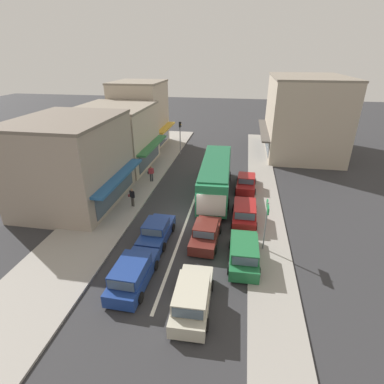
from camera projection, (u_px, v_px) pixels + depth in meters
The scene contains 20 objects.
ground_plane at pixel (187, 218), 24.09m from camera, with size 140.00×140.00×0.00m, color #2D2D30.
lane_centre_line at pixel (195, 197), 27.66m from camera, with size 0.20×28.00×0.01m, color silver.
sidewalk_left at pixel (133, 183), 30.46m from camera, with size 5.20×44.00×0.14m, color gray.
kerb_right at pixel (263, 192), 28.47m from camera, with size 2.80×44.00×0.12m, color gray.
shopfront_corner_near at pixel (72, 162), 25.27m from camera, with size 8.47×9.46×7.44m.
shopfront_mid_block at pixel (117, 137), 33.89m from camera, with size 8.59×9.03×6.89m.
shopfront_far_end at pixel (140, 115), 41.11m from camera, with size 7.29×7.49×8.71m.
building_right_far at pixel (304, 115), 38.55m from camera, with size 9.79×13.76×9.56m.
city_bus at pixel (216, 175), 27.54m from camera, with size 3.03×10.94×3.23m.
sedan_adjacent_lane_lead at pixel (206, 234), 20.89m from camera, with size 2.01×4.26×1.47m.
wagon_queue_gap_filler at pixel (192, 297), 15.35m from camera, with size 2.02×4.54×1.58m.
wagon_behind_bus_near at pixel (133, 274), 16.98m from camera, with size 2.03×4.55×1.58m.
sedan_behind_bus_mid at pixel (156, 231), 21.14m from camera, with size 1.98×4.24×1.47m.
parked_wagon_kerb_front at pixel (244, 252), 18.78m from camera, with size 2.01×4.54×1.58m.
parked_wagon_kerb_second at pixel (245, 212), 23.48m from camera, with size 1.94×4.50×1.58m.
parked_sedan_kerb_third at pixel (246, 183), 29.03m from camera, with size 1.99×4.25×1.47m.
traffic_light_downstreet at pixel (180, 132), 38.28m from camera, with size 0.33×0.24×4.20m.
directional_road_sign at pixel (267, 215), 19.13m from camera, with size 0.10×1.40×3.60m.
pedestrian_with_handbag_near at pixel (132, 196), 25.37m from camera, with size 0.65×0.42×1.63m.
pedestrian_browsing_midblock at pixel (151, 173), 30.30m from camera, with size 0.65×0.38×1.63m.
Camera 1 is at (3.90, -20.55, 12.15)m, focal length 28.00 mm.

